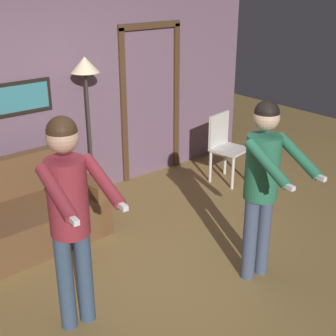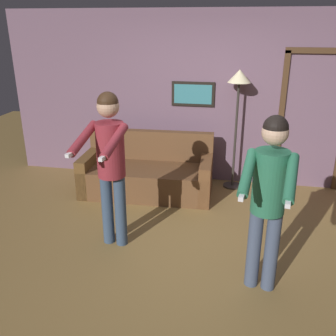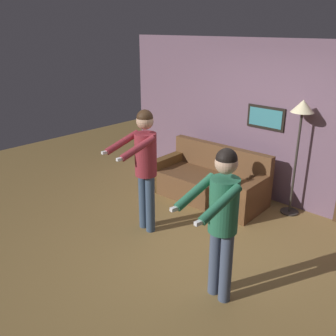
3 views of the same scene
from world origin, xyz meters
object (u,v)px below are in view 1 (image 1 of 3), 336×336
(couch, at_px, (9,224))
(torchiere_lamp, at_px, (86,83))
(dining_chair_distant, at_px, (225,144))
(person_standing_left, at_px, (70,207))
(person_standing_right, at_px, (263,176))

(couch, xyz_separation_m, torchiere_lamp, (1.25, 0.44, 1.21))
(dining_chair_distant, bearing_deg, torchiere_lamp, 160.39)
(person_standing_left, bearing_deg, torchiere_lamp, 56.03)
(torchiere_lamp, xyz_separation_m, person_standing_left, (-1.28, -1.91, -0.42))
(couch, bearing_deg, person_standing_left, -91.25)
(couch, height_order, dining_chair_distant, dining_chair_distant)
(torchiere_lamp, bearing_deg, dining_chair_distant, -19.61)
(couch, bearing_deg, person_standing_right, -50.67)
(dining_chair_distant, bearing_deg, couch, 176.76)
(couch, xyz_separation_m, dining_chair_distant, (2.96, -0.17, 0.25))
(person_standing_left, xyz_separation_m, dining_chair_distant, (2.99, 1.30, -0.54))
(torchiere_lamp, xyz_separation_m, dining_chair_distant, (1.71, -0.61, -0.96))
(couch, xyz_separation_m, person_standing_right, (1.58, -1.93, 0.75))
(torchiere_lamp, xyz_separation_m, person_standing_right, (0.33, -2.38, -0.46))
(couch, distance_m, person_standing_left, 1.67)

